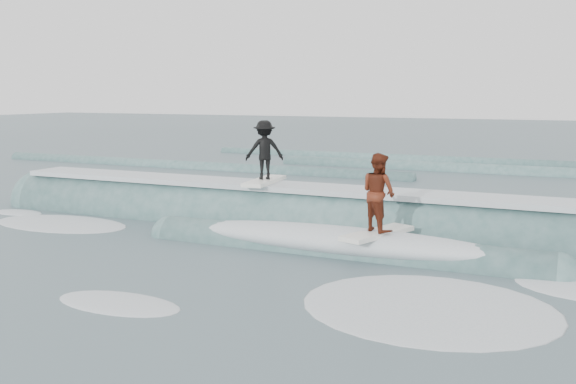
% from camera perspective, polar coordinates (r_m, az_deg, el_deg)
% --- Properties ---
extents(ground, '(160.00, 160.00, 0.00)m').
position_cam_1_polar(ground, '(13.79, -4.72, -6.10)').
color(ground, '#3B5157').
rests_on(ground, ground).
extents(breaking_wave, '(20.30, 3.85, 2.14)m').
position_cam_1_polar(breaking_wave, '(16.63, 1.81, -3.32)').
color(breaking_wave, '#3B6463').
rests_on(breaking_wave, ground).
extents(surfer_black, '(1.17, 2.04, 1.68)m').
position_cam_1_polar(surfer_black, '(17.23, -2.10, 3.47)').
color(surfer_black, white).
rests_on(surfer_black, ground).
extents(surfer_red, '(1.20, 2.07, 1.79)m').
position_cam_1_polar(surfer_red, '(13.87, 8.04, -0.42)').
color(surfer_red, white).
rests_on(surfer_red, ground).
extents(whitewater, '(17.85, 6.69, 0.10)m').
position_cam_1_polar(whitewater, '(13.29, -1.95, -6.65)').
color(whitewater, silver).
rests_on(whitewater, ground).
extents(far_swells, '(36.43, 8.65, 0.80)m').
position_cam_1_polar(far_swells, '(30.76, 7.73, 2.11)').
color(far_swells, '#3B6463').
rests_on(far_swells, ground).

